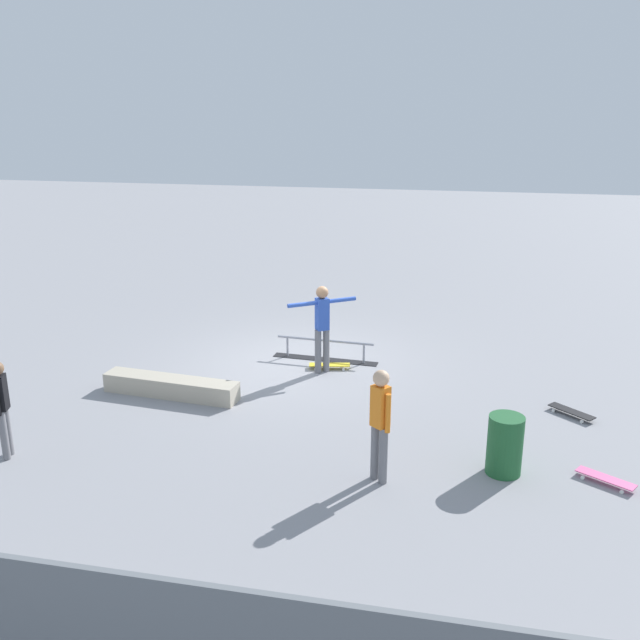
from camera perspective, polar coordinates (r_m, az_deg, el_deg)
The scene contains 10 objects.
ground_plane at distance 14.20m, azimuth -1.69°, elevation -3.55°, with size 60.00×60.00×0.00m, color gray.
grind_rail at distance 14.34m, azimuth 0.41°, elevation -2.51°, with size 2.18×0.38×0.44m.
skate_ledge at distance 12.92m, azimuth -11.95°, elevation -5.29°, with size 2.50×0.43×0.34m, color #B2A893.
skater_main at distance 13.45m, azimuth 0.18°, elevation -0.23°, with size 1.18×0.86×1.72m.
skateboard_main at distance 13.92m, azimuth 0.78°, elevation -3.66°, with size 0.82×0.37×0.09m.
bystander_orange_shirt at distance 9.66m, azimuth 4.87°, elevation -8.01°, with size 0.33×0.29×1.64m.
bystander_black_shirt at distance 11.27m, azimuth -24.34°, elevation -6.20°, with size 0.22×0.34×1.50m.
loose_skateboard_black at distance 12.62m, azimuth 19.66°, elevation -6.99°, with size 0.74×0.67×0.09m.
loose_skateboard_pink at distance 10.69m, azimuth 22.08°, elevation -11.78°, with size 0.78×0.59×0.09m.
trash_bin at distance 10.36m, azimuth 14.71°, elevation -9.74°, with size 0.50×0.50×0.87m, color #1E592D.
Camera 1 is at (-3.16, 12.90, 5.02)m, focal length 39.61 mm.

